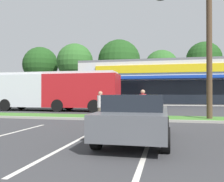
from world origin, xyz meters
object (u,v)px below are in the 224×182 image
at_px(car_0, 136,117).
at_px(pedestrian_by_pole, 100,107).
at_px(city_bus, 55,90).
at_px(utility_pole, 206,27).
at_px(pedestrian_near_bench, 143,106).

height_order(car_0, pedestrian_by_pole, pedestrian_by_pole).
bearing_deg(pedestrian_by_pole, city_bus, -147.76).
height_order(utility_pole, pedestrian_near_bench, utility_pole).
height_order(city_bus, pedestrian_by_pole, city_bus).
distance_m(car_0, pedestrian_by_pole, 4.90).
xyz_separation_m(utility_pole, pedestrian_near_bench, (-3.28, -1.71, -4.24)).
distance_m(utility_pole, pedestrian_near_bench, 5.62).
distance_m(car_0, pedestrian_near_bench, 4.70).
xyz_separation_m(car_0, pedestrian_near_bench, (-0.22, 4.69, 0.09)).
height_order(utility_pole, car_0, utility_pole).
height_order(city_bus, car_0, city_bus).
bearing_deg(city_bus, pedestrian_by_pole, 129.10).
bearing_deg(city_bus, pedestrian_near_bench, 139.08).
relative_size(utility_pole, city_bus, 0.85).
distance_m(utility_pole, car_0, 8.31).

